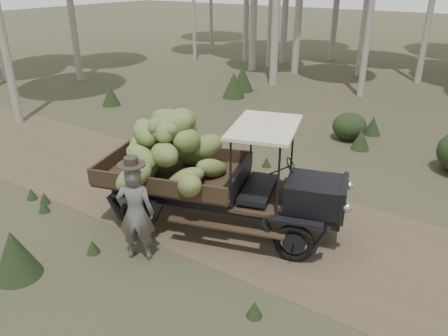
# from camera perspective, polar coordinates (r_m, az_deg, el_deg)

# --- Properties ---
(ground) EXTENTS (120.00, 120.00, 0.00)m
(ground) POSITION_cam_1_polar(r_m,az_deg,el_deg) (9.80, 6.52, -7.54)
(ground) COLOR #473D2B
(ground) RESTS_ON ground
(dirt_track) EXTENTS (70.00, 4.00, 0.01)m
(dirt_track) POSITION_cam_1_polar(r_m,az_deg,el_deg) (9.79, 6.53, -7.52)
(dirt_track) COLOR brown
(dirt_track) RESTS_ON ground
(banana_truck) EXTENTS (5.50, 3.44, 2.67)m
(banana_truck) POSITION_cam_1_polar(r_m,az_deg,el_deg) (9.21, -4.40, 1.19)
(banana_truck) COLOR black
(banana_truck) RESTS_ON ground
(farmer) EXTENTS (0.85, 0.75, 2.13)m
(farmer) POSITION_cam_1_polar(r_m,az_deg,el_deg) (8.42, -11.44, -5.66)
(farmer) COLOR #575450
(farmer) RESTS_ON ground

